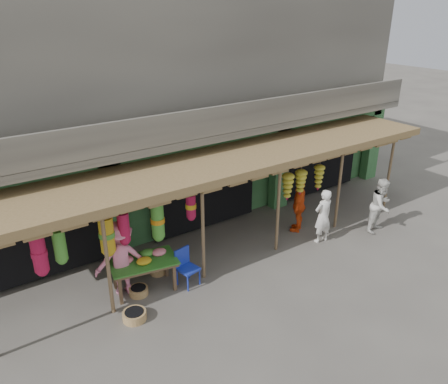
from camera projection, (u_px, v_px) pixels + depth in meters
ground at (245, 256)px, 12.46m from camera, size 80.00×80.00×0.00m
building at (160, 108)px, 14.79m from camera, size 16.40×6.80×7.00m
awning at (225, 165)px, 11.96m from camera, size 14.00×2.70×2.79m
flower_table at (144, 262)px, 10.76m from camera, size 1.77×1.23×0.98m
blue_chair at (186, 265)px, 11.06m from camera, size 0.56×0.57×0.99m
basket_left at (139, 291)px, 10.80m from camera, size 0.61×0.61×0.20m
basket_mid at (135, 316)px, 9.94m from camera, size 0.66×0.66×0.21m
basket_right at (158, 271)px, 11.64m from camera, size 0.51×0.51×0.19m
person_front at (323, 216)px, 12.93m from camera, size 0.64×0.44×1.69m
person_right at (381, 205)px, 13.55m from camera, size 0.96×0.81×1.75m
person_vendor at (299, 205)px, 13.57m from camera, size 1.08×0.93×1.75m
person_shopper at (120, 259)px, 10.55m from camera, size 1.34×0.88×1.95m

